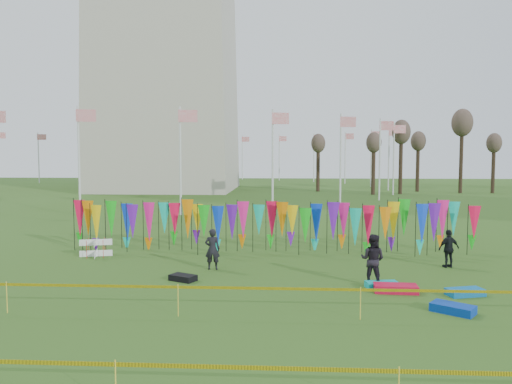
# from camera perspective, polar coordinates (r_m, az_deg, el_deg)

# --- Properties ---
(ground) EXTENTS (160.00, 160.00, 0.00)m
(ground) POSITION_cam_1_polar(r_m,az_deg,el_deg) (16.15, -0.17, -11.73)
(ground) COLOR #2E4F16
(ground) RESTS_ON ground
(flagpole_ring) EXTENTS (57.40, 56.16, 8.00)m
(flagpole_ring) POSITION_cam_1_polar(r_m,az_deg,el_deg) (65.24, -9.98, 3.79)
(flagpole_ring) COLOR silver
(flagpole_ring) RESTS_ON ground
(banner_row) EXTENTS (18.64, 0.64, 2.30)m
(banner_row) POSITION_cam_1_polar(r_m,az_deg,el_deg) (22.73, 1.60, -3.41)
(banner_row) COLOR black
(banner_row) RESTS_ON ground
(caution_tape_near) EXTENTS (26.00, 0.02, 0.90)m
(caution_tape_near) POSITION_cam_1_polar(r_m,az_deg,el_deg) (13.88, -1.65, -11.08)
(caution_tape_near) COLOR yellow
(caution_tape_near) RESTS_ON ground
(caution_tape_far) EXTENTS (26.00, 0.02, 0.90)m
(caution_tape_far) POSITION_cam_1_polar(r_m,az_deg,el_deg) (9.10, -4.57, -19.54)
(caution_tape_far) COLOR yellow
(caution_tape_far) RESTS_ON ground
(box_kite) EXTENTS (0.71, 0.71, 0.78)m
(box_kite) POSITION_cam_1_polar(r_m,az_deg,el_deg) (23.04, -17.83, -6.09)
(box_kite) COLOR red
(box_kite) RESTS_ON ground
(person_left) EXTENTS (0.60, 0.45, 1.60)m
(person_left) POSITION_cam_1_polar(r_m,az_deg,el_deg) (19.55, -5.01, -6.51)
(person_left) COLOR black
(person_left) RESTS_ON ground
(person_mid) EXTENTS (1.00, 0.86, 1.75)m
(person_mid) POSITION_cam_1_polar(r_m,az_deg,el_deg) (17.67, 13.19, -7.52)
(person_mid) COLOR black
(person_mid) RESTS_ON ground
(person_right) EXTENTS (0.99, 0.74, 1.51)m
(person_right) POSITION_cam_1_polar(r_m,az_deg,el_deg) (21.24, 21.17, -6.05)
(person_right) COLOR black
(person_right) RESTS_ON ground
(kite_bag_turquoise) EXTENTS (1.14, 0.69, 0.21)m
(kite_bag_turquoise) POSITION_cam_1_polar(r_m,az_deg,el_deg) (17.48, 14.21, -10.26)
(kite_bag_turquoise) COLOR #0CB3B5
(kite_bag_turquoise) RESTS_ON ground
(kite_bag_blue) EXTENTS (1.28, 1.17, 0.24)m
(kite_bag_blue) POSITION_cam_1_polar(r_m,az_deg,el_deg) (15.48, 21.58, -12.28)
(kite_bag_blue) COLOR #0A39B0
(kite_bag_blue) RESTS_ON ground
(kite_bag_red) EXTENTS (1.41, 0.72, 0.25)m
(kite_bag_red) POSITION_cam_1_polar(r_m,az_deg,el_deg) (17.08, 15.66, -10.57)
(kite_bag_red) COLOR red
(kite_bag_red) RESTS_ON ground
(kite_bag_black) EXTENTS (1.06, 0.89, 0.21)m
(kite_bag_black) POSITION_cam_1_polar(r_m,az_deg,el_deg) (18.11, -8.34, -9.67)
(kite_bag_black) COLOR black
(kite_bag_black) RESTS_ON ground
(kite_bag_teal) EXTENTS (1.25, 0.83, 0.22)m
(kite_bag_teal) POSITION_cam_1_polar(r_m,az_deg,el_deg) (17.42, 22.78, -10.50)
(kite_bag_teal) COLOR #0C65AB
(kite_bag_teal) RESTS_ON ground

